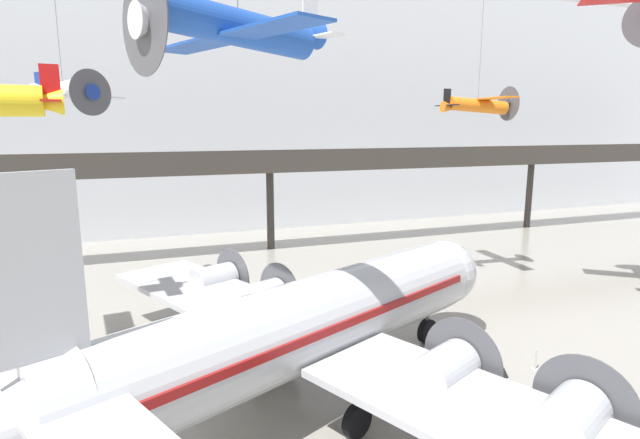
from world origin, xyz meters
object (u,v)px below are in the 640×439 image
Objects in this scene: suspended_plane_white_twin at (63,91)px; suspended_plane_blue_trainer at (239,29)px; info_sign_pedestal at (500,383)px; stanchion_barrier at (535,364)px; airliner_silver_main at (298,327)px; suspended_plane_orange_highwing at (478,105)px.

suspended_plane_blue_trainer is at bearing -11.61° from suspended_plane_white_twin.
suspended_plane_white_twin reaches higher than info_sign_pedestal.
info_sign_pedestal reaches higher than stanchion_barrier.
airliner_silver_main is at bearing 127.11° from suspended_plane_blue_trainer.
stanchion_barrier is at bearing 12.64° from suspended_plane_white_twin.
suspended_plane_white_twin is at bearing -86.14° from suspended_plane_blue_trainer.
airliner_silver_main is at bearing -141.16° from suspended_plane_orange_highwing.
suspended_plane_blue_trainer is at bearing 172.90° from stanchion_barrier.
suspended_plane_white_twin is at bearing 173.38° from suspended_plane_orange_highwing.
info_sign_pedestal is (8.62, -1.72, -3.14)m from airliner_silver_main.
suspended_plane_orange_highwing is 22.21m from suspended_plane_blue_trainer.
airliner_silver_main is 23.14m from suspended_plane_orange_highwing.
info_sign_pedestal is (-2.99, -1.13, 0.13)m from stanchion_barrier.
stanchion_barrier is at bearing -110.22° from suspended_plane_orange_highwing.
suspended_plane_orange_highwing is (17.22, 12.32, 9.34)m from airliner_silver_main.
suspended_plane_blue_trainer is at bearing 124.74° from airliner_silver_main.
airliner_silver_main is at bearing 177.09° from stanchion_barrier.
airliner_silver_main is 11.55m from suspended_plane_blue_trainer.
suspended_plane_blue_trainer is at bearing -146.22° from suspended_plane_orange_highwing.
suspended_plane_blue_trainer is (-19.05, -11.23, 2.01)m from suspended_plane_orange_highwing.
info_sign_pedestal is at bearing 142.71° from suspended_plane_blue_trainer.
info_sign_pedestal is (10.45, -2.80, -14.49)m from suspended_plane_blue_trainer.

